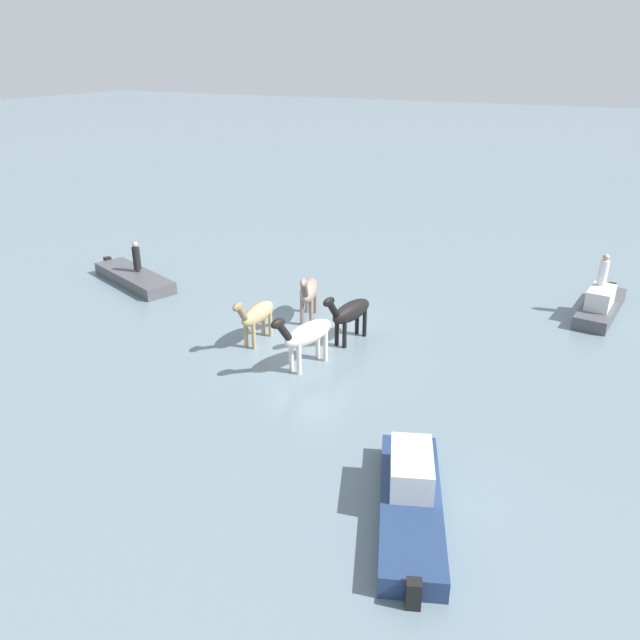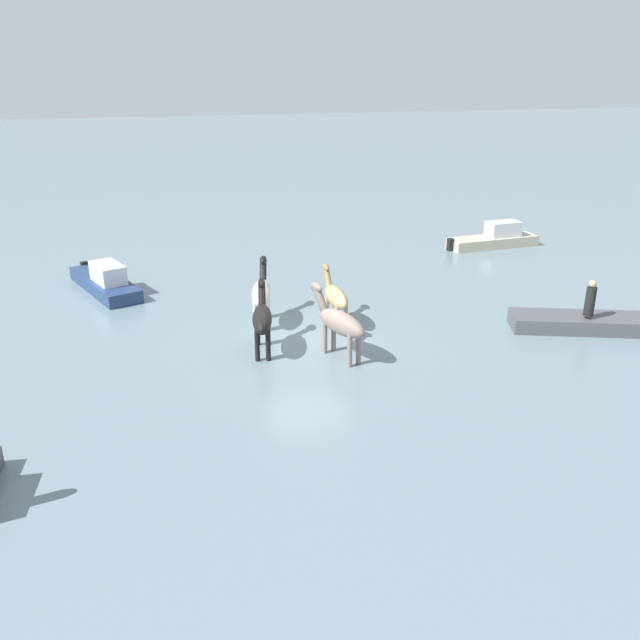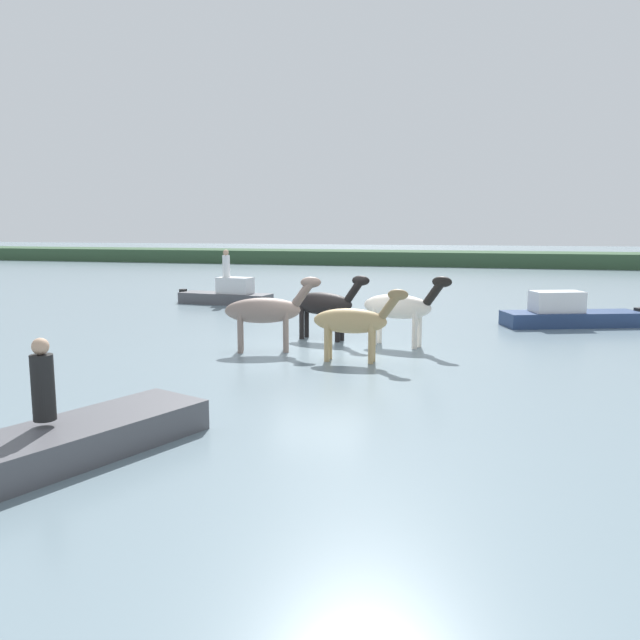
{
  "view_description": "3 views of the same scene",
  "coord_description": "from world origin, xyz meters",
  "px_view_note": "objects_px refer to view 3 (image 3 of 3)",
  "views": [
    {
      "loc": [
        17.73,
        9.17,
        9.2
      ],
      "look_at": [
        0.76,
        0.76,
        1.03
      ],
      "focal_mm": 35.5,
      "sensor_mm": 36.0,
      "label": 1
    },
    {
      "loc": [
        -18.25,
        4.82,
        8.12
      ],
      "look_at": [
        -0.11,
        -0.43,
        0.79
      ],
      "focal_mm": 36.78,
      "sensor_mm": 36.0,
      "label": 2
    },
    {
      "loc": [
        4.4,
        -16.4,
        3.32
      ],
      "look_at": [
        0.06,
        -0.05,
        0.81
      ],
      "focal_mm": 35.27,
      "sensor_mm": 36.0,
      "label": 3
    }
  ],
  "objects_px": {
    "boat_skiff_near": "(569,317)",
    "horse_chestnut_trailing": "(353,321)",
    "boat_launch_far": "(227,297)",
    "horse_lead": "(266,311)",
    "person_boatman_standing": "(226,265)",
    "boat_motor_center": "(54,451)",
    "horse_rear_stallion": "(400,307)",
    "horse_gray_outer": "(324,304)",
    "person_helmsman_aft": "(43,382)"
  },
  "relations": [
    {
      "from": "horse_lead",
      "to": "boat_motor_center",
      "type": "bearing_deg",
      "value": -110.54
    },
    {
      "from": "horse_gray_outer",
      "to": "person_helmsman_aft",
      "type": "bearing_deg",
      "value": -86.04
    },
    {
      "from": "boat_launch_far",
      "to": "person_helmsman_aft",
      "type": "bearing_deg",
      "value": -68.31
    },
    {
      "from": "person_boatman_standing",
      "to": "horse_gray_outer",
      "type": "bearing_deg",
      "value": -49.5
    },
    {
      "from": "horse_chestnut_trailing",
      "to": "person_boatman_standing",
      "type": "xyz_separation_m",
      "value": [
        -7.72,
        10.09,
        0.71
      ]
    },
    {
      "from": "person_boatman_standing",
      "to": "boat_skiff_near",
      "type": "bearing_deg",
      "value": -11.0
    },
    {
      "from": "boat_motor_center",
      "to": "person_helmsman_aft",
      "type": "height_order",
      "value": "person_helmsman_aft"
    },
    {
      "from": "boat_launch_far",
      "to": "horse_rear_stallion",
      "type": "bearing_deg",
      "value": -36.07
    },
    {
      "from": "horse_lead",
      "to": "person_boatman_standing",
      "type": "height_order",
      "value": "person_boatman_standing"
    },
    {
      "from": "person_boatman_standing",
      "to": "boat_launch_far",
      "type": "bearing_deg",
      "value": 111.49
    },
    {
      "from": "boat_skiff_near",
      "to": "boat_launch_far",
      "type": "bearing_deg",
      "value": -31.51
    },
    {
      "from": "boat_skiff_near",
      "to": "horse_gray_outer",
      "type": "bearing_deg",
      "value": 12.46
    },
    {
      "from": "boat_skiff_near",
      "to": "horse_chestnut_trailing",
      "type": "bearing_deg",
      "value": 31.57
    },
    {
      "from": "horse_chestnut_trailing",
      "to": "boat_launch_far",
      "type": "height_order",
      "value": "horse_chestnut_trailing"
    },
    {
      "from": "horse_gray_outer",
      "to": "boat_skiff_near",
      "type": "relative_size",
      "value": 0.53
    },
    {
      "from": "horse_rear_stallion",
      "to": "boat_motor_center",
      "type": "bearing_deg",
      "value": -93.76
    },
    {
      "from": "horse_chestnut_trailing",
      "to": "horse_rear_stallion",
      "type": "height_order",
      "value": "horse_rear_stallion"
    },
    {
      "from": "boat_launch_far",
      "to": "boat_skiff_near",
      "type": "relative_size",
      "value": 0.92
    },
    {
      "from": "horse_lead",
      "to": "horse_rear_stallion",
      "type": "xyz_separation_m",
      "value": [
        3.35,
        1.66,
        0.0
      ]
    },
    {
      "from": "boat_skiff_near",
      "to": "person_helmsman_aft",
      "type": "bearing_deg",
      "value": 39.79
    },
    {
      "from": "horse_lead",
      "to": "boat_skiff_near",
      "type": "bearing_deg",
      "value": 19.59
    },
    {
      "from": "horse_rear_stallion",
      "to": "boat_skiff_near",
      "type": "xyz_separation_m",
      "value": [
        5.05,
        5.13,
        -0.8
      ]
    },
    {
      "from": "boat_skiff_near",
      "to": "person_boatman_standing",
      "type": "distance_m",
      "value": 13.93
    },
    {
      "from": "horse_lead",
      "to": "boat_launch_far",
      "type": "height_order",
      "value": "horse_lead"
    },
    {
      "from": "horse_lead",
      "to": "boat_launch_far",
      "type": "distance_m",
      "value": 10.92
    },
    {
      "from": "boat_motor_center",
      "to": "person_boatman_standing",
      "type": "bearing_deg",
      "value": 36.68
    },
    {
      "from": "horse_chestnut_trailing",
      "to": "boat_launch_far",
      "type": "xyz_separation_m",
      "value": [
        -7.76,
        10.2,
        -0.71
      ]
    },
    {
      "from": "horse_gray_outer",
      "to": "horse_lead",
      "type": "xyz_separation_m",
      "value": [
        -1.06,
        -2.1,
        0.03
      ]
    },
    {
      "from": "horse_lead",
      "to": "horse_rear_stallion",
      "type": "bearing_deg",
      "value": 7.0
    },
    {
      "from": "horse_chestnut_trailing",
      "to": "person_helmsman_aft",
      "type": "height_order",
      "value": "horse_chestnut_trailing"
    },
    {
      "from": "horse_chestnut_trailing",
      "to": "boat_motor_center",
      "type": "bearing_deg",
      "value": -109.8
    },
    {
      "from": "horse_chestnut_trailing",
      "to": "boat_skiff_near",
      "type": "distance_m",
      "value": 9.52
    },
    {
      "from": "boat_launch_far",
      "to": "horse_lead",
      "type": "bearing_deg",
      "value": -54.77
    },
    {
      "from": "horse_gray_outer",
      "to": "horse_rear_stallion",
      "type": "height_order",
      "value": "horse_rear_stallion"
    },
    {
      "from": "horse_chestnut_trailing",
      "to": "horse_rear_stallion",
      "type": "distance_m",
      "value": 2.47
    },
    {
      "from": "horse_chestnut_trailing",
      "to": "horse_rear_stallion",
      "type": "relative_size",
      "value": 0.91
    },
    {
      "from": "boat_skiff_near",
      "to": "person_helmsman_aft",
      "type": "xyz_separation_m",
      "value": [
        -8.77,
        -15.12,
        0.83
      ]
    },
    {
      "from": "horse_lead",
      "to": "horse_rear_stallion",
      "type": "distance_m",
      "value": 3.74
    },
    {
      "from": "horse_gray_outer",
      "to": "boat_motor_center",
      "type": "relative_size",
      "value": 0.52
    },
    {
      "from": "horse_rear_stallion",
      "to": "person_boatman_standing",
      "type": "xyz_separation_m",
      "value": [
        -8.56,
        7.77,
        0.61
      ]
    },
    {
      "from": "horse_chestnut_trailing",
      "to": "person_boatman_standing",
      "type": "distance_m",
      "value": 12.72
    },
    {
      "from": "boat_launch_far",
      "to": "person_boatman_standing",
      "type": "distance_m",
      "value": 1.42
    },
    {
      "from": "horse_lead",
      "to": "horse_gray_outer",
      "type": "bearing_deg",
      "value": 43.91
    },
    {
      "from": "boat_launch_far",
      "to": "person_helmsman_aft",
      "type": "relative_size",
      "value": 3.69
    },
    {
      "from": "horse_chestnut_trailing",
      "to": "boat_launch_far",
      "type": "bearing_deg",
      "value": 126.54
    },
    {
      "from": "horse_lead",
      "to": "horse_rear_stallion",
      "type": "height_order",
      "value": "horse_rear_stallion"
    },
    {
      "from": "horse_rear_stallion",
      "to": "horse_lead",
      "type": "bearing_deg",
      "value": -138.11
    },
    {
      "from": "horse_chestnut_trailing",
      "to": "boat_skiff_near",
      "type": "bearing_deg",
      "value": 50.95
    },
    {
      "from": "person_helmsman_aft",
      "to": "horse_rear_stallion",
      "type": "bearing_deg",
      "value": 69.56
    },
    {
      "from": "boat_motor_center",
      "to": "boat_launch_far",
      "type": "relative_size",
      "value": 1.11
    }
  ]
}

